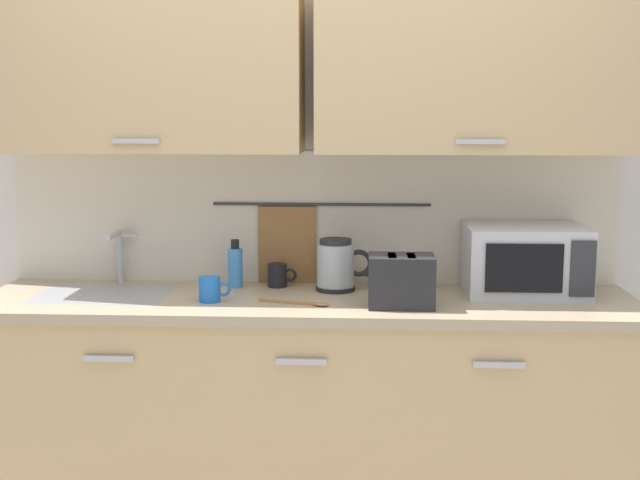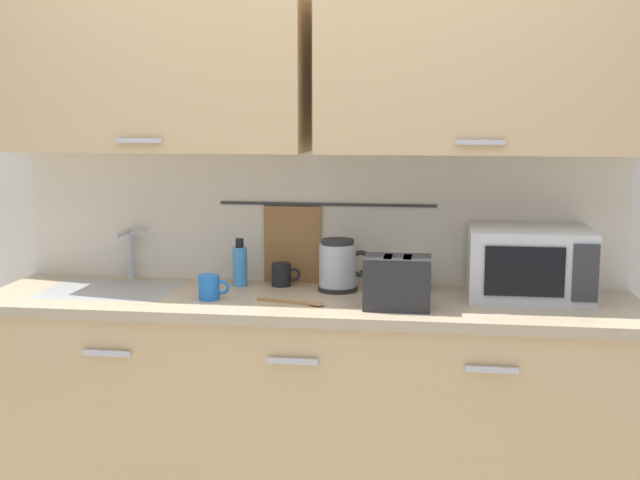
{
  "view_description": "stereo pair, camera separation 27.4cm",
  "coord_description": "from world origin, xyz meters",
  "views": [
    {
      "loc": [
        0.21,
        -2.79,
        1.6
      ],
      "look_at": [
        0.05,
        0.33,
        1.12
      ],
      "focal_mm": 46.11,
      "sensor_mm": 36.0,
      "label": 1
    },
    {
      "loc": [
        0.49,
        -2.76,
        1.6
      ],
      "look_at": [
        0.05,
        0.33,
        1.12
      ],
      "focal_mm": 46.11,
      "sensor_mm": 36.0,
      "label": 2
    }
  ],
  "objects": [
    {
      "name": "microwave",
      "position": [
        0.85,
        0.41,
        1.04
      ],
      "size": [
        0.46,
        0.35,
        0.27
      ],
      "color": "silver",
      "rests_on": "counter_unit"
    },
    {
      "name": "mixing_bowl",
      "position": [
        0.37,
        0.48,
        0.94
      ],
      "size": [
        0.21,
        0.21,
        0.08
      ],
      "color": "#A5ADB7",
      "rests_on": "counter_unit"
    },
    {
      "name": "toaster",
      "position": [
        0.35,
        0.17,
        1.0
      ],
      "size": [
        0.26,
        0.17,
        0.19
      ],
      "color": "#232326",
      "rests_on": "counter_unit"
    },
    {
      "name": "back_wall_assembly",
      "position": [
        -0.0,
        0.53,
        1.52
      ],
      "size": [
        3.7,
        0.41,
        2.5
      ],
      "color": "silver",
      "rests_on": "ground"
    },
    {
      "name": "mug_by_kettle",
      "position": [
        -0.13,
        0.49,
        0.95
      ],
      "size": [
        0.12,
        0.08,
        0.09
      ],
      "color": "black",
      "rests_on": "counter_unit"
    },
    {
      "name": "counter_unit",
      "position": [
        -0.01,
        0.3,
        0.46
      ],
      "size": [
        2.53,
        0.64,
        0.9
      ],
      "color": "tan",
      "rests_on": "ground"
    },
    {
      "name": "mug_near_sink",
      "position": [
        -0.36,
        0.21,
        0.95
      ],
      "size": [
        0.12,
        0.08,
        0.09
      ],
      "color": "blue",
      "rests_on": "counter_unit"
    },
    {
      "name": "sink_faucet",
      "position": [
        -0.8,
        0.53,
        1.04
      ],
      "size": [
        0.09,
        0.17,
        0.22
      ],
      "color": "#B2B5BA",
      "rests_on": "counter_unit"
    },
    {
      "name": "wooden_spoon",
      "position": [
        -0.01,
        0.18,
        0.91
      ],
      "size": [
        0.27,
        0.1,
        0.01
      ],
      "color": "#9E7042",
      "rests_on": "counter_unit"
    },
    {
      "name": "dish_soap_bottle",
      "position": [
        -0.31,
        0.47,
        0.99
      ],
      "size": [
        0.06,
        0.06,
        0.2
      ],
      "color": "#3F8CD8",
      "rests_on": "counter_unit"
    },
    {
      "name": "electric_kettle",
      "position": [
        0.11,
        0.44,
        1.0
      ],
      "size": [
        0.23,
        0.16,
        0.21
      ],
      "color": "black",
      "rests_on": "counter_unit"
    }
  ]
}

